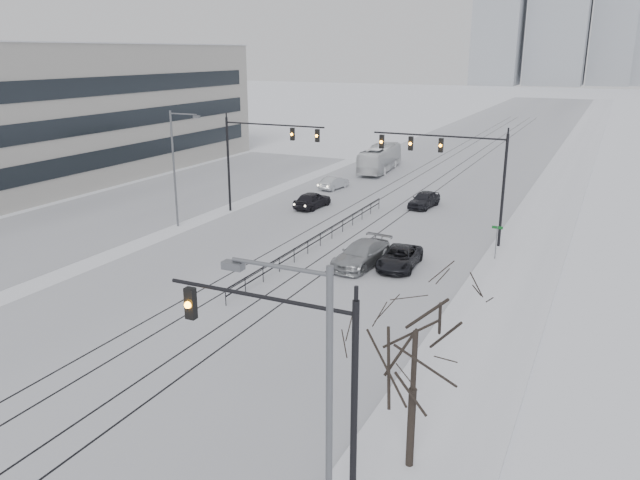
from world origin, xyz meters
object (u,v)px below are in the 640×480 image
Objects in this scene: sedan_nb_front at (399,258)px; sedan_sb_inner at (312,200)px; sedan_nb_right at (361,255)px; bare_tree at (415,346)px; traffic_mast_near at (302,371)px; sedan_sb_outer at (334,183)px; box_truck at (380,159)px; sedan_nb_far at (424,200)px.

sedan_sb_inner is at bearing 131.83° from sedan_nb_front.
sedan_nb_right is (-2.31, -0.77, 0.12)m from sedan_nb_front.
bare_tree is 1.41× the size of sedan_sb_inner.
traffic_mast_near is 1.30× the size of sedan_nb_right.
traffic_mast_near is 22.60m from sedan_nb_right.
sedan_sb_inner is 1.12× the size of sedan_sb_outer.
sedan_sb_outer is 0.81× the size of sedan_nb_front.
bare_tree is 1.29× the size of sedan_nb_front.
sedan_nb_front is (11.97, -11.81, -0.08)m from sedan_sb_inner.
sedan_sb_inner is at bearing 121.15° from bare_tree.
sedan_sb_outer is at bearing 120.62° from sedan_nb_front.
sedan_sb_outer is 24.00m from sedan_nb_front.
sedan_sb_inner is (-18.66, 30.87, -3.75)m from bare_tree.
sedan_nb_front is at bearing 140.62° from sedan_sb_inner.
box_truck is at bearing 107.74° from traffic_mast_near.
sedan_nb_front is 33.42m from box_truck.
bare_tree is at bearing -67.66° from sedan_nb_far.
sedan_sb_inner is (-16.25, 33.87, -3.83)m from traffic_mast_near.
sedan_nb_front is (13.48, -19.86, 0.02)m from sedan_sb_outer.
traffic_mast_near reaches higher than box_truck.
sedan_nb_front is at bearing 25.34° from sedan_nb_right.
sedan_nb_far is at bearing -148.19° from sedan_sb_inner.
bare_tree is 44.00m from sedan_sb_outer.
sedan_sb_outer is (-17.76, 41.92, -3.93)m from traffic_mast_near.
bare_tree is 20.71m from sedan_nb_right.
sedan_nb_right is 33.35m from box_truck.
bare_tree is 1.14× the size of sedan_nb_right.
sedan_sb_inner is 9.89m from sedan_nb_far.
traffic_mast_near is 1.66× the size of sedan_nb_far.
box_truck reaches higher than sedan_sb_outer.
bare_tree is 36.82m from sedan_nb_far.
sedan_nb_front is at bearing -72.33° from sedan_nb_far.
sedan_sb_inner is 0.91× the size of sedan_nb_front.
traffic_mast_near is 1.82× the size of sedan_sb_outer.
sedan_sb_inner is 8.19m from sedan_sb_outer.
sedan_nb_front is 16.53m from sedan_nb_far.
box_truck is at bearing 129.84° from sedan_nb_far.
sedan_sb_outer is at bearing 117.39° from bare_tree.
sedan_nb_far is at bearing 168.44° from sedan_sb_outer.
sedan_nb_front is at bearing 131.91° from sedan_sb_outer.
box_truck is (-16.95, 52.98, -3.11)m from traffic_mast_near.
sedan_nb_far is 0.41× the size of box_truck.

